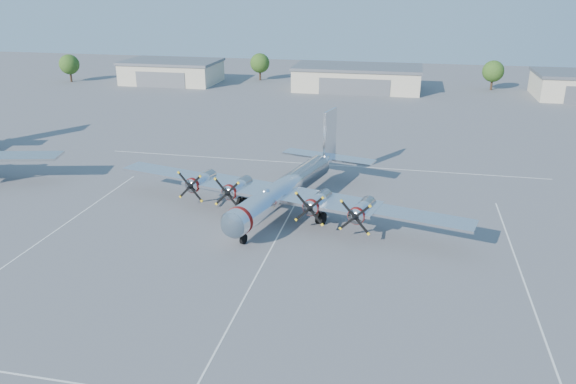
% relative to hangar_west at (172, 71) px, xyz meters
% --- Properties ---
extents(ground, '(260.00, 260.00, 0.00)m').
position_rel_hangar_west_xyz_m(ground, '(45.00, -81.96, -2.71)').
color(ground, '#5C5C5F').
rests_on(ground, ground).
extents(parking_lines, '(60.00, 50.08, 0.01)m').
position_rel_hangar_west_xyz_m(parking_lines, '(45.00, -83.71, -2.71)').
color(parking_lines, silver).
rests_on(parking_lines, ground).
extents(hangar_west, '(22.60, 14.60, 5.40)m').
position_rel_hangar_west_xyz_m(hangar_west, '(0.00, 0.00, 0.00)').
color(hangar_west, beige).
rests_on(hangar_west, ground).
extents(hangar_center, '(28.60, 14.60, 5.40)m').
position_rel_hangar_west_xyz_m(hangar_center, '(45.00, -0.00, -0.00)').
color(hangar_center, beige).
rests_on(hangar_center, ground).
extents(tree_far_west, '(4.80, 4.80, 6.64)m').
position_rel_hangar_west_xyz_m(tree_far_west, '(-25.00, -3.96, 1.51)').
color(tree_far_west, '#382619').
rests_on(tree_far_west, ground).
extents(tree_west, '(4.80, 4.80, 6.64)m').
position_rel_hangar_west_xyz_m(tree_west, '(20.00, 8.04, 1.51)').
color(tree_west, '#382619').
rests_on(tree_west, ground).
extents(tree_east, '(4.80, 4.80, 6.64)m').
position_rel_hangar_west_xyz_m(tree_east, '(75.00, 6.04, 1.51)').
color(tree_east, '#382619').
rests_on(tree_east, ground).
extents(main_bomber_b29, '(45.31, 36.28, 8.80)m').
position_rel_hangar_west_xyz_m(main_bomber_b29, '(44.54, -73.75, -2.71)').
color(main_bomber_b29, silver).
rests_on(main_bomber_b29, ground).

